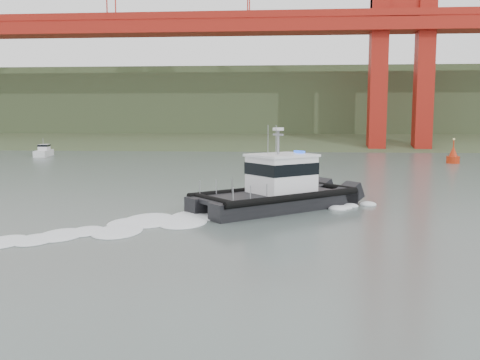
{
  "coord_description": "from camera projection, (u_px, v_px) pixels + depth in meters",
  "views": [
    {
      "loc": [
        1.42,
        -22.82,
        6.39
      ],
      "look_at": [
        -1.25,
        9.97,
        2.4
      ],
      "focal_mm": 40.0,
      "sensor_mm": 36.0,
      "label": 1
    }
  ],
  "objects": [
    {
      "name": "ground",
      "position": [
        250.0,
        262.0,
        23.46
      ],
      "size": [
        400.0,
        400.0,
        0.0
      ],
      "primitive_type": "plane",
      "color": "#4C5A56",
      "rests_on": "ground"
    },
    {
      "name": "headlands",
      "position": [
        279.0,
        113.0,
        146.79
      ],
      "size": [
        500.0,
        105.36,
        27.12
      ],
      "color": "#384B2B",
      "rests_on": "ground"
    },
    {
      "name": "patrol_boat",
      "position": [
        277.0,
        188.0,
        36.63
      ],
      "size": [
        11.86,
        10.93,
        5.76
      ],
      "rotation": [
        0.0,
        0.0,
        -0.87
      ],
      "color": "black",
      "rests_on": "ground"
    },
    {
      "name": "motorboat",
      "position": [
        44.0,
        152.0,
        83.76
      ],
      "size": [
        2.62,
        5.53,
        2.92
      ],
      "rotation": [
        0.0,
        0.0,
        0.17
      ],
      "color": "silver",
      "rests_on": "ground"
    },
    {
      "name": "nav_buoy",
      "position": [
        453.0,
        156.0,
        71.39
      ],
      "size": [
        1.71,
        1.71,
        3.55
      ],
      "color": "#B4280C",
      "rests_on": "ground"
    }
  ]
}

